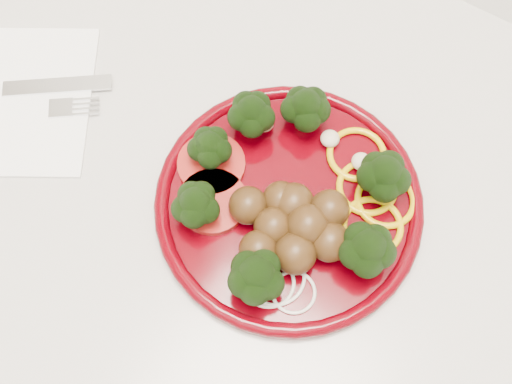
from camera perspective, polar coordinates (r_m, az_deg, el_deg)
The scene contains 3 objects.
counter at distance 1.04m, azimuth 4.09°, elevation -11.08°, with size 2.40×0.60×0.90m.
plate at distance 0.59m, azimuth 2.81°, elevation -0.72°, with size 0.25×0.25×0.06m.
napkin at distance 0.71m, azimuth -21.35°, elevation 7.70°, with size 0.17×0.17×0.00m, color white.
Camera 1 is at (0.05, 1.48, 1.47)m, focal length 45.00 mm.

